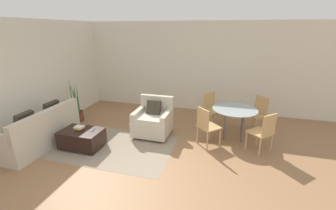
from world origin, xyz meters
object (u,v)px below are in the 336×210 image
object	(u,v)px
tv_remote_primary	(74,131)
potted_plant	(77,111)
armchair	(153,121)
dining_chair_near_right	(264,130)
couch	(39,132)
dining_table	(235,112)
dining_chair_far_left	(211,107)
dining_chair_far_right	(258,111)
ottoman	(82,138)
book_stack	(79,128)
dining_chair_near_left	(206,124)
tv_remote_secondary	(93,130)

from	to	relation	value
tv_remote_primary	potted_plant	distance (m)	1.68
armchair	dining_chair_near_right	distance (m)	2.53
couch	dining_table	bearing A→B (deg)	20.46
dining_chair_far_left	dining_chair_far_right	size ratio (longest dim) A/B	1.00
ottoman	book_stack	bearing A→B (deg)	152.59
dining_table	dining_chair_far_left	bearing A→B (deg)	135.00
tv_remote_primary	dining_chair_near_left	size ratio (longest dim) A/B	0.18
dining_chair_far_left	dining_chair_near_right	bearing A→B (deg)	-45.00
armchair	ottoman	size ratio (longest dim) A/B	1.04
dining_chair_near_right	dining_chair_far_right	distance (m)	1.19
armchair	tv_remote_primary	world-z (taller)	armchair
tv_remote_primary	tv_remote_secondary	bearing A→B (deg)	23.52
potted_plant	dining_chair_far_left	distance (m)	3.79
couch	dining_chair_near_left	bearing A→B (deg)	15.10
couch	book_stack	size ratio (longest dim) A/B	8.99
dining_table	couch	bearing A→B (deg)	-159.54
couch	tv_remote_primary	bearing A→B (deg)	6.15
potted_plant	dining_chair_near_left	world-z (taller)	potted_plant
ottoman	tv_remote_primary	xyz separation A→B (m)	(-0.13, -0.07, 0.19)
book_stack	tv_remote_secondary	distance (m)	0.32
book_stack	potted_plant	world-z (taller)	potted_plant
dining_table	dining_chair_near_right	xyz separation A→B (m)	(0.60, -0.60, -0.13)
dining_chair_near_right	dining_table	bearing A→B (deg)	135.00
dining_table	dining_chair_near_right	size ratio (longest dim) A/B	1.16
potted_plant	dining_chair_near_right	xyz separation A→B (m)	(4.92, -0.49, 0.21)
potted_plant	dining_chair_near_right	bearing A→B (deg)	-5.66
dining_chair_far_left	dining_chair_far_right	xyz separation A→B (m)	(1.19, 0.00, 0.00)
potted_plant	dining_chair_far_right	bearing A→B (deg)	8.17
armchair	book_stack	bearing A→B (deg)	-143.41
dining_chair_far_left	dining_chair_far_right	world-z (taller)	same
dining_chair_far_left	armchair	bearing A→B (deg)	-144.15
tv_remote_primary	dining_chair_far_left	world-z (taller)	dining_chair_far_left
potted_plant	dining_chair_far_left	bearing A→B (deg)	10.73
couch	tv_remote_secondary	distance (m)	1.27
couch	ottoman	xyz separation A→B (m)	(0.99, 0.16, -0.08)
dining_chair_near_right	dining_chair_far_left	size ratio (longest dim) A/B	1.00
potted_plant	dining_table	world-z (taller)	potted_plant
book_stack	tv_remote_secondary	bearing A→B (deg)	11.18
armchair	dining_table	size ratio (longest dim) A/B	0.88
tv_remote_primary	dining_chair_far_right	size ratio (longest dim) A/B	0.18
book_stack	dining_chair_near_left	bearing A→B (deg)	16.18
ottoman	book_stack	size ratio (longest dim) A/B	4.26
couch	armchair	distance (m)	2.60
dining_chair_far_left	dining_table	bearing A→B (deg)	-45.00
ottoman	dining_chair_near_left	xyz separation A→B (m)	(2.63, 0.82, 0.29)
ottoman	dining_chair_far_left	xyz separation A→B (m)	(2.63, 2.01, 0.29)
dining_chair_far_left	couch	bearing A→B (deg)	-149.07
dining_table	dining_chair_near_right	world-z (taller)	dining_chair_near_right
dining_table	dining_chair_near_left	world-z (taller)	dining_chair_near_left
potted_plant	dining_chair_near_right	distance (m)	4.94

